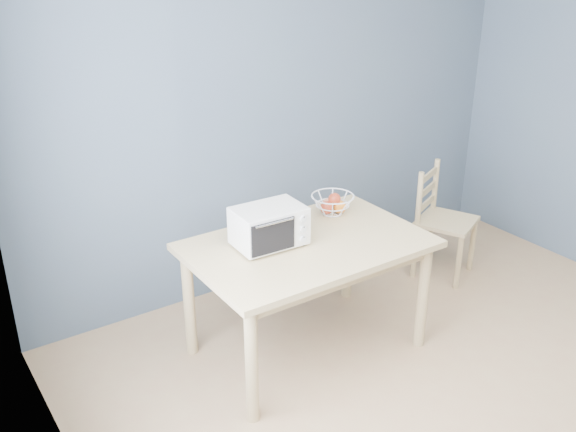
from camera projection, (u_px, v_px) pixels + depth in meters
room at (568, 211)px, 2.83m from camera, size 4.01×4.51×2.61m
dining_table at (308, 257)px, 3.82m from camera, size 1.40×0.90×0.75m
toaster_oven at (267, 226)px, 3.69m from camera, size 0.41×0.31×0.24m
fruit_basket at (332, 203)px, 4.14m from camera, size 0.31×0.31×0.14m
dining_chair at (441, 222)px, 4.84m from camera, size 0.53×0.53×0.85m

